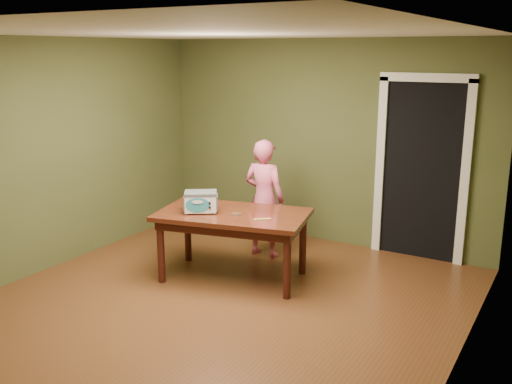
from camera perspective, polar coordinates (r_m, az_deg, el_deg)
floor at (r=5.68m, az=-4.37°, el=-11.60°), size 5.00×5.00×0.00m
room_shell at (r=5.18m, az=-4.72°, el=5.70°), size 4.52×5.02×2.61m
doorway at (r=7.29m, az=16.81°, el=2.38°), size 1.10×0.66×2.25m
dining_table at (r=6.18m, az=-2.32°, el=-2.95°), size 1.76×1.24×0.75m
toy_oven at (r=6.16m, az=-5.55°, el=-0.90°), size 0.42×0.39×0.23m
baking_pan at (r=6.04m, az=-2.00°, el=-2.23°), size 0.10×0.10×0.02m
spatula at (r=5.90m, az=0.64°, el=-2.72°), size 0.15×0.14×0.01m
child at (r=6.85m, az=0.82°, el=-0.65°), size 0.53×0.35×1.44m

